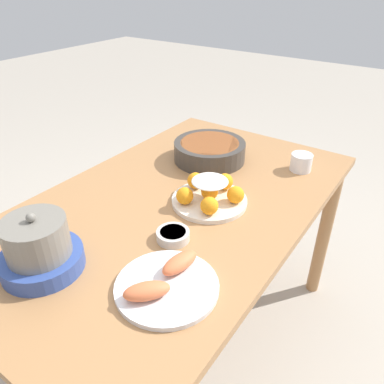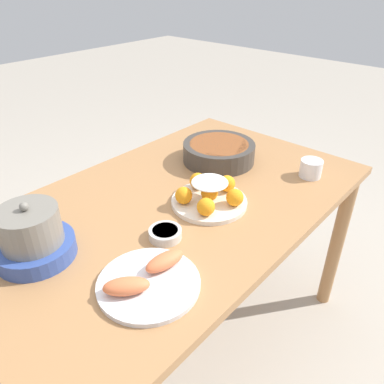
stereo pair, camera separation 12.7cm
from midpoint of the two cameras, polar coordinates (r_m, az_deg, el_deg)
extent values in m
plane|color=#B2A899|center=(1.82, 0.16, -21.67)|extent=(12.00, 12.00, 0.00)
cylinder|color=#A87547|center=(1.87, 23.05, -7.26)|extent=(0.06, 0.06, 0.72)
cylinder|color=#A87547|center=(2.14, 4.26, 0.68)|extent=(0.06, 0.06, 0.72)
cube|color=#A87547|center=(1.31, 0.21, -1.87)|extent=(1.42, 0.85, 0.03)
cylinder|color=silver|center=(1.28, 5.47, -1.59)|extent=(0.26, 0.26, 0.02)
sphere|color=orange|center=(1.32, 8.10, 1.21)|extent=(0.06, 0.06, 0.06)
sphere|color=orange|center=(1.32, 3.62, 1.63)|extent=(0.06, 0.06, 0.06)
sphere|color=orange|center=(1.24, 1.65, -0.61)|extent=(0.06, 0.06, 0.06)
sphere|color=orange|center=(1.19, 5.19, -2.37)|extent=(0.06, 0.06, 0.06)
sphere|color=orange|center=(1.24, 9.46, -0.91)|extent=(0.06, 0.06, 0.06)
ellipsoid|color=white|center=(1.24, 5.65, 1.38)|extent=(0.12, 0.12, 0.02)
sphere|color=orange|center=(1.26, 5.55, -0.17)|extent=(0.06, 0.06, 0.06)
cylinder|color=#3D3833|center=(1.55, 6.45, 5.98)|extent=(0.29, 0.29, 0.08)
cylinder|color=brown|center=(1.54, 6.52, 7.11)|extent=(0.24, 0.24, 0.01)
cylinder|color=beige|center=(1.12, -0.85, -6.48)|extent=(0.10, 0.10, 0.03)
cylinder|color=olive|center=(1.11, -0.86, -6.02)|extent=(0.08, 0.08, 0.01)
cylinder|color=silver|center=(0.98, -2.84, -13.92)|extent=(0.26, 0.26, 0.01)
ellipsoid|color=#E57042|center=(1.00, -0.52, -10.61)|extent=(0.12, 0.07, 0.04)
ellipsoid|color=#E57042|center=(0.94, -6.07, -14.24)|extent=(0.12, 0.12, 0.04)
cylinder|color=white|center=(1.52, 19.99, 3.33)|extent=(0.08, 0.08, 0.07)
cylinder|color=#334C99|center=(1.11, -19.74, -8.26)|extent=(0.22, 0.22, 0.05)
cylinder|color=slate|center=(1.07, -20.47, -5.07)|extent=(0.17, 0.17, 0.10)
sphere|color=slate|center=(1.03, -21.11, -2.21)|extent=(0.02, 0.02, 0.02)
camera|label=1|loc=(0.06, -87.14, 1.74)|focal=35.00mm
camera|label=2|loc=(0.06, 92.86, -1.74)|focal=35.00mm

